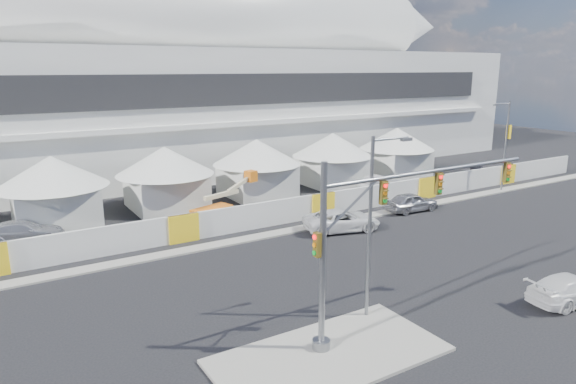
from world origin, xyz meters
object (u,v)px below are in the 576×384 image
pickup_near (572,289)px  lot_car_a (380,182)px  pickup_curb (342,220)px  lot_car_b (477,171)px  streetlight_curb (505,140)px  sedan_silver (411,202)px  traffic_mast (372,236)px  lot_car_c (23,232)px  boom_lift (219,208)px  streetlight_median (374,215)px

pickup_near → lot_car_a: bearing=-12.0°
pickup_curb → lot_car_b: size_ratio=1.40×
lot_car_a → lot_car_b: lot_car_a is taller
lot_car_b → pickup_near: bearing=107.2°
lot_car_a → streetlight_curb: size_ratio=0.49×
lot_car_b → streetlight_curb: 8.07m
pickup_near → lot_car_a: size_ratio=1.20×
sedan_silver → traffic_mast: 22.45m
pickup_near → lot_car_c: lot_car_c is taller
pickup_curb → lot_car_b: 25.89m
lot_car_b → streetlight_curb: bearing=118.1°
pickup_near → lot_car_b: pickup_near is taller
pickup_near → streetlight_curb: (18.38, 17.88, 4.40)m
traffic_mast → streetlight_curb: size_ratio=1.45×
pickup_near → lot_car_c: (-23.56, 25.66, 0.02)m
lot_car_c → streetlight_curb: (41.94, -7.78, 4.37)m
pickup_curb → streetlight_curb: streetlight_curb is taller
pickup_near → lot_car_b: size_ratio=1.25×
pickup_near → boom_lift: boom_lift is taller
lot_car_b → traffic_mast: 39.40m
pickup_near → boom_lift: bearing=29.1°
pickup_curb → lot_car_a: (11.62, 8.85, -0.09)m
pickup_curb → traffic_mast: 16.15m
pickup_near → streetlight_median: 11.79m
pickup_near → lot_car_a: 26.41m
pickup_near → streetlight_curb: 26.02m
pickup_curb → lot_car_c: 22.87m
pickup_curb → lot_car_c: size_ratio=1.09×
streetlight_median → streetlight_curb: size_ratio=1.00×
streetlight_median → streetlight_curb: (28.41, 13.57, -0.08)m
streetlight_curb → lot_car_c: bearing=169.5°
pickup_near → lot_car_b: (21.96, 23.59, -0.04)m
traffic_mast → lot_car_c: bearing=118.3°
lot_car_b → streetlight_curb: size_ratio=0.47×
lot_car_c → streetlight_curb: streetlight_curb is taller
boom_lift → pickup_near: bearing=-85.6°
lot_car_a → traffic_mast: bearing=136.2°
pickup_curb → traffic_mast: size_ratio=0.45×
streetlight_curb → pickup_curb: bearing=-175.1°
streetlight_median → streetlight_curb: bearing=25.5°
lot_car_a → boom_lift: (-18.22, -1.06, 0.19)m
pickup_curb → lot_car_c: pickup_curb is taller
lot_car_c → boom_lift: boom_lift is taller
pickup_near → streetlight_median: (-10.02, 4.31, 4.47)m
sedan_silver → lot_car_c: 30.30m
lot_car_b → boom_lift: (-31.37, 0.24, 0.20)m
lot_car_c → boom_lift: 14.26m
pickup_curb → lot_car_c: (-20.75, 9.61, -0.03)m
lot_car_a → lot_car_c: 32.38m
lot_car_a → traffic_mast: size_ratio=0.34×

